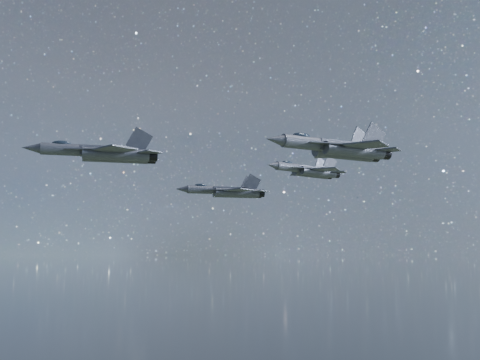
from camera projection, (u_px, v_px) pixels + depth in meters
jet_lead at (105, 153)px, 70.03m from camera, size 17.08×11.57×4.30m
jet_left at (229, 192)px, 101.59m from camera, size 16.90×11.41×4.26m
jet_right at (339, 149)px, 63.56m from camera, size 16.71×11.84×4.24m
jet_slot at (309, 171)px, 89.62m from camera, size 15.04×10.54×3.79m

